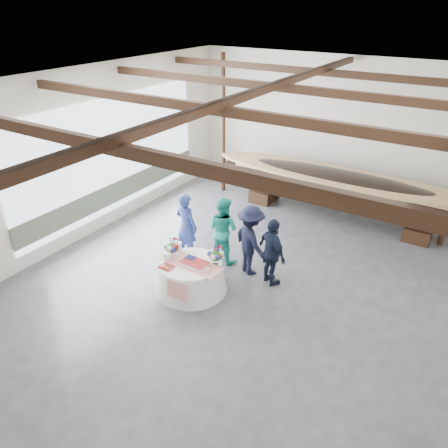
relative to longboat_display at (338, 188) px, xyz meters
The scene contains 13 objects.
floor 4.63m from the longboat_display, 96.38° to the right, with size 10.00×12.00×0.01m, color #3D3D42.
wall_back 2.04m from the longboat_display, 108.64° to the left, with size 10.00×0.02×4.50m, color silver.
wall_left 7.23m from the longboat_display, 140.70° to the right, with size 0.02×12.00×4.50m, color silver.
ceiling 5.75m from the longboat_display, 96.38° to the right, with size 10.00×12.00×0.01m, color white.
pavilion_structure 4.83m from the longboat_display, 97.71° to the right, with size 9.80×11.76×4.50m.
open_bay 6.54m from the longboat_display, 147.26° to the right, with size 0.03×7.00×3.20m.
longboat_display is the anchor object (origin of this frame).
banquet_table 5.54m from the longboat_display, 105.89° to the right, with size 1.63×1.63×0.70m.
tabletop_items 5.42m from the longboat_display, 106.86° to the right, with size 1.53×0.98×0.40m.
guest_woman_blue 4.85m from the longboat_display, 120.21° to the right, with size 0.64×0.42×1.76m, color navy.
guest_woman_teal 4.13m from the longboat_display, 112.76° to the right, with size 0.84×0.65×1.72m, color teal.
guest_man_left 4.02m from the longboat_display, 100.43° to the right, with size 1.14×0.65×1.76m, color black.
guest_man_right 4.11m from the longboat_display, 91.18° to the right, with size 0.97×0.41×1.66m, color black.
Camera 1 is at (4.02, -7.35, 5.99)m, focal length 35.00 mm.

